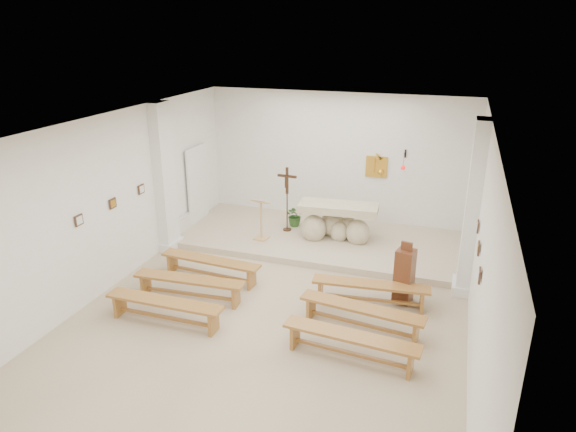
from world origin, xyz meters
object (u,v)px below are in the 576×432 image
(altar, at_px, (337,224))
(bench_right_second, at_px, (362,312))
(bench_left_front, at_px, (211,264))
(bench_right_front, at_px, (371,289))
(lectern, at_px, (261,219))
(crucifix_stand, at_px, (287,195))
(bench_right_third, at_px, (351,341))
(donation_pedestal, at_px, (404,275))
(bench_left_third, at_px, (165,306))
(bench_left_second, at_px, (189,283))

(altar, relative_size, bench_right_second, 0.86)
(bench_left_front, xyz_separation_m, bench_right_front, (3.39, -0.00, 0.00))
(altar, height_order, lectern, lectern)
(crucifix_stand, height_order, bench_right_second, crucifix_stand)
(bench_left_front, xyz_separation_m, bench_right_second, (3.39, -0.91, 0.00))
(lectern, distance_m, bench_right_third, 4.93)
(altar, distance_m, crucifix_stand, 1.45)
(bench_left_front, bearing_deg, bench_right_third, -24.20)
(lectern, xyz_separation_m, bench_right_front, (3.04, -2.04, -0.32))
(donation_pedestal, relative_size, bench_right_front, 0.56)
(bench_left_front, bearing_deg, bench_left_third, -85.98)
(bench_right_second, bearing_deg, crucifix_stand, 132.61)
(bench_left_front, height_order, bench_right_front, same)
(bench_right_front, bearing_deg, bench_left_second, -170.94)
(bench_left_front, height_order, bench_left_third, same)
(crucifix_stand, bearing_deg, bench_left_second, -97.84)
(lectern, distance_m, bench_right_second, 4.25)
(donation_pedestal, distance_m, bench_left_second, 4.17)
(donation_pedestal, relative_size, bench_right_second, 0.55)
(bench_left_second, height_order, bench_right_second, same)
(altar, bearing_deg, bench_left_front, -132.60)
(altar, height_order, bench_right_second, altar)
(crucifix_stand, relative_size, bench_left_front, 0.74)
(bench_right_third, bearing_deg, bench_right_second, 94.98)
(bench_left_front, xyz_separation_m, bench_left_third, (0.00, -1.82, 0.00))
(altar, relative_size, crucifix_stand, 1.18)
(lectern, height_order, crucifix_stand, crucifix_stand)
(bench_right_second, bearing_deg, altar, 117.32)
(altar, height_order, donation_pedestal, donation_pedestal)
(altar, xyz_separation_m, bench_left_third, (-2.08, -4.49, -0.17))
(bench_left_second, distance_m, bench_left_third, 0.91)
(bench_right_front, xyz_separation_m, bench_left_second, (-3.39, -0.91, 0.00))
(lectern, relative_size, bench_right_second, 0.47)
(donation_pedestal, relative_size, bench_left_second, 0.56)
(donation_pedestal, distance_m, bench_right_third, 2.27)
(altar, distance_m, bench_left_second, 4.14)
(donation_pedestal, bearing_deg, lectern, 167.94)
(altar, relative_size, bench_right_third, 0.87)
(bench_left_front, distance_m, bench_right_second, 3.51)
(lectern, distance_m, donation_pedestal, 3.99)
(bench_right_second, xyz_separation_m, bench_right_third, (0.00, -0.91, 0.00))
(bench_left_second, height_order, bench_left_third, same)
(altar, distance_m, bench_right_front, 2.98)
(donation_pedestal, relative_size, bench_right_third, 0.56)
(altar, height_order, bench_right_front, altar)
(altar, xyz_separation_m, bench_left_front, (-2.08, -2.67, -0.17))
(crucifix_stand, relative_size, bench_left_third, 0.74)
(bench_right_third, bearing_deg, bench_left_second, 169.96)
(lectern, distance_m, bench_left_second, 2.99)
(bench_left_second, bearing_deg, lectern, 79.79)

